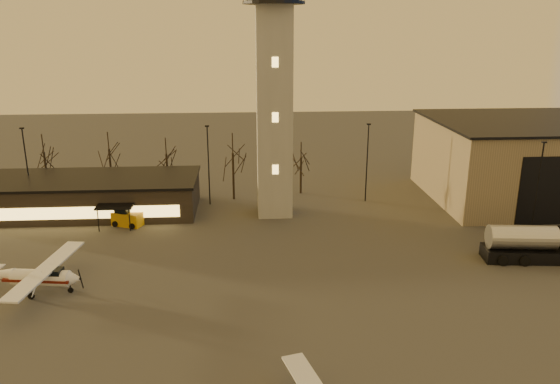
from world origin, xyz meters
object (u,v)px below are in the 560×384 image
terminal (92,195)px  cessna_rear (43,280)px  fuel_truck (534,247)px  service_cart (127,218)px  control_tower (274,76)px  hangar (550,159)px

terminal → cessna_rear: size_ratio=2.14×
cessna_rear → fuel_truck: bearing=12.7°
fuel_truck → service_cart: size_ratio=2.61×
terminal → service_cart: 7.21m
control_tower → fuel_truck: control_tower is taller
hangar → fuel_truck: bearing=-121.3°
cessna_rear → service_cart: bearing=84.5°
cessna_rear → fuel_truck: size_ratio=1.21×
cessna_rear → service_cart: cessna_rear is taller
terminal → fuel_truck: terminal is taller
terminal → service_cart: size_ratio=6.74×
control_tower → cessna_rear: (-20.81, -19.01, -15.21)m
control_tower → hangar: control_tower is taller
fuel_truck → terminal: bearing=165.5°
hangar → terminal: hangar is taller
control_tower → cessna_rear: 32.03m
control_tower → cessna_rear: size_ratio=2.75×
fuel_truck → service_cart: (-41.16, 12.44, -0.60)m
terminal → control_tower: bearing=-5.1°
control_tower → fuel_truck: (24.23, -15.41, -14.92)m
control_tower → service_cart: (-16.93, -2.97, -15.52)m
terminal → fuel_truck: size_ratio=2.59×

